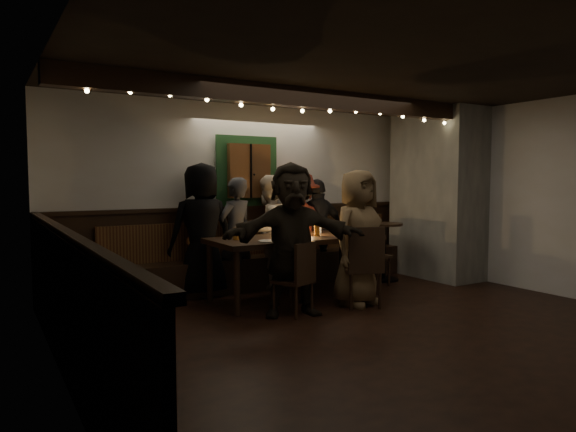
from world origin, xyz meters
TOP-DOWN VIEW (x-y plane):
  - room at (1.07, 1.42)m, footprint 6.02×5.01m
  - dining_table at (-0.03, 1.40)m, footprint 2.23×0.96m
  - chair_near_left at (-0.47, 0.63)m, footprint 0.49×0.49m
  - chair_near_right at (0.38, 0.54)m, footprint 0.57×0.57m
  - chair_end at (1.24, 1.47)m, footprint 0.45×0.45m
  - high_top at (1.74, 1.69)m, footprint 0.55×0.55m
  - person_a at (-1.03, 2.13)m, footprint 0.87×0.57m
  - person_b at (-0.52, 2.17)m, footprint 0.66×0.54m
  - person_c at (-0.02, 2.15)m, footprint 0.90×0.77m
  - person_d at (0.49, 2.13)m, footprint 1.07×0.63m
  - person_e at (0.85, 2.16)m, footprint 0.93×0.44m
  - person_f at (-0.50, 0.72)m, footprint 1.68×0.99m
  - person_g at (0.42, 0.70)m, footprint 0.91×0.71m

SIDE VIEW (x-z plane):
  - chair_near_left at x=-0.47m, z-range 0.05..0.89m
  - chair_end at x=1.24m, z-range 0.06..0.98m
  - chair_near_right at x=0.38m, z-range 0.06..1.04m
  - high_top at x=1.74m, z-range 0.12..0.99m
  - dining_table at x=-0.03m, z-range 0.25..1.21m
  - person_e at x=0.85m, z-range 0.00..1.54m
  - person_b at x=-0.52m, z-range 0.00..1.56m
  - person_c at x=-0.02m, z-range 0.00..1.59m
  - person_d at x=0.49m, z-range 0.00..1.64m
  - person_g at x=0.42m, z-range 0.00..1.65m
  - person_f at x=-0.50m, z-range 0.00..1.73m
  - person_a at x=-1.03m, z-range 0.00..1.75m
  - room at x=1.07m, z-range -0.24..2.38m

